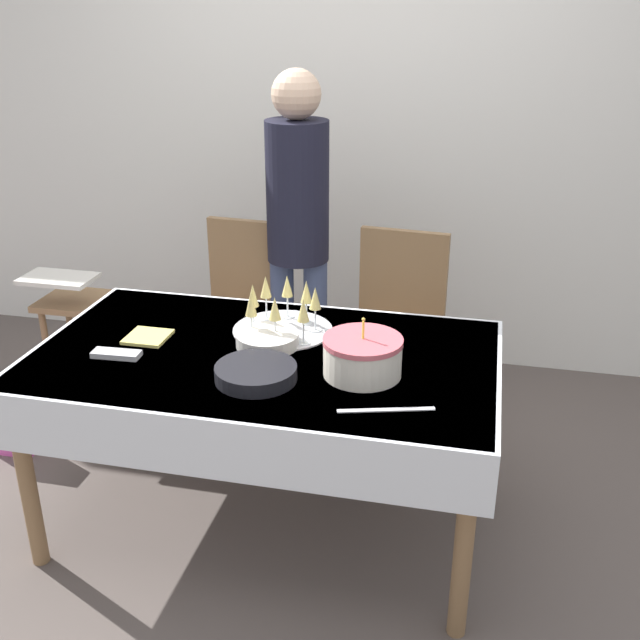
# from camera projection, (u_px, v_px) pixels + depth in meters

# --- Properties ---
(ground_plane) EXTENTS (12.00, 12.00, 0.00)m
(ground_plane) POSITION_uv_depth(u_px,v_px,m) (270.00, 520.00, 2.93)
(ground_plane) COLOR #564C47
(wall_back) EXTENTS (8.00, 0.05, 2.70)m
(wall_back) POSITION_uv_depth(u_px,v_px,m) (352.00, 110.00, 3.86)
(wall_back) COLOR silver
(wall_back) RESTS_ON ground_plane
(dining_table) EXTENTS (1.64, 0.96, 0.73)m
(dining_table) POSITION_uv_depth(u_px,v_px,m) (265.00, 379.00, 2.68)
(dining_table) COLOR white
(dining_table) RESTS_ON ground_plane
(dining_chair_far_left) EXTENTS (0.45, 0.45, 0.94)m
(dining_chair_far_left) POSITION_uv_depth(u_px,v_px,m) (242.00, 315.00, 3.52)
(dining_chair_far_left) COLOR olive
(dining_chair_far_left) RESTS_ON ground_plane
(dining_chair_far_right) EXTENTS (0.46, 0.46, 0.94)m
(dining_chair_far_right) POSITION_uv_depth(u_px,v_px,m) (396.00, 329.00, 3.37)
(dining_chair_far_right) COLOR olive
(dining_chair_far_right) RESTS_ON ground_plane
(birthday_cake) EXTENTS (0.27, 0.27, 0.21)m
(birthday_cake) POSITION_uv_depth(u_px,v_px,m) (363.00, 356.00, 2.47)
(birthday_cake) COLOR silver
(birthday_cake) RESTS_ON dining_table
(champagne_tray) EXTENTS (0.38, 0.38, 0.18)m
(champagne_tray) POSITION_uv_depth(u_px,v_px,m) (282.00, 311.00, 2.79)
(champagne_tray) COLOR silver
(champagne_tray) RESTS_ON dining_table
(plate_stack_main) EXTENTS (0.27, 0.27, 0.05)m
(plate_stack_main) POSITION_uv_depth(u_px,v_px,m) (256.00, 373.00, 2.45)
(plate_stack_main) COLOR black
(plate_stack_main) RESTS_ON dining_table
(plate_stack_dessert) EXTENTS (0.23, 0.23, 0.05)m
(plate_stack_dessert) POSITION_uv_depth(u_px,v_px,m) (268.00, 339.00, 2.69)
(plate_stack_dessert) COLOR silver
(plate_stack_dessert) RESTS_ON dining_table
(cake_knife) EXTENTS (0.29, 0.10, 0.00)m
(cake_knife) POSITION_uv_depth(u_px,v_px,m) (386.00, 410.00, 2.27)
(cake_knife) COLOR silver
(cake_knife) RESTS_ON dining_table
(fork_pile) EXTENTS (0.17, 0.07, 0.02)m
(fork_pile) POSITION_uv_depth(u_px,v_px,m) (116.00, 354.00, 2.61)
(fork_pile) COLOR silver
(fork_pile) RESTS_ON dining_table
(napkin_pile) EXTENTS (0.15, 0.15, 0.01)m
(napkin_pile) POSITION_uv_depth(u_px,v_px,m) (148.00, 337.00, 2.75)
(napkin_pile) COLOR #E0D166
(napkin_pile) RESTS_ON dining_table
(person_standing) EXTENTS (0.28, 0.28, 1.62)m
(person_standing) POSITION_uv_depth(u_px,v_px,m) (298.00, 219.00, 3.35)
(person_standing) COLOR #3F4C72
(person_standing) RESTS_ON ground_plane
(high_chair) EXTENTS (0.33, 0.35, 0.71)m
(high_chair) POSITION_uv_depth(u_px,v_px,m) (73.00, 316.00, 3.59)
(high_chair) COLOR olive
(high_chair) RESTS_ON ground_plane
(gift_bag) EXTENTS (0.19, 0.11, 0.27)m
(gift_bag) POSITION_uv_depth(u_px,v_px,m) (14.00, 424.00, 3.33)
(gift_bag) COLOR #E559B2
(gift_bag) RESTS_ON ground_plane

